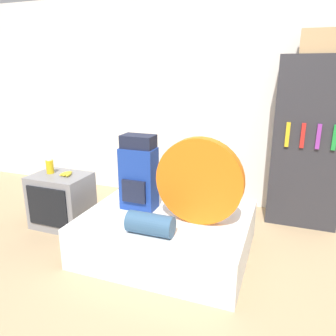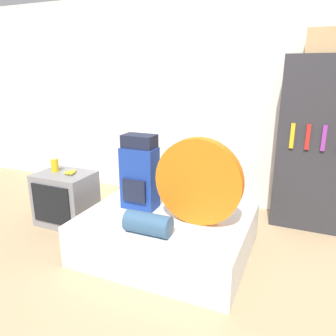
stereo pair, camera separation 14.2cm
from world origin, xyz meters
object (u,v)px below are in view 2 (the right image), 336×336
object	(u,v)px
tent_bag	(198,182)
bookshelf	(314,145)
canister	(55,165)
cardboard_box	(327,41)
sleeping_roll	(148,224)
television	(66,198)
backpack	(140,173)

from	to	relation	value
tent_bag	bookshelf	bearing A→B (deg)	54.06
canister	bookshelf	bearing A→B (deg)	21.49
tent_bag	cardboard_box	xyz separation A→B (m)	(0.88, 1.21, 1.18)
sleeping_roll	television	distance (m)	1.41
backpack	sleeping_roll	bearing A→B (deg)	-55.47
backpack	sleeping_roll	distance (m)	0.61
television	bookshelf	size ratio (longest dim) A/B	0.33
backpack	cardboard_box	world-z (taller)	cardboard_box
sleeping_roll	backpack	bearing A→B (deg)	124.53
backpack	cardboard_box	distance (m)	2.23
television	cardboard_box	xyz separation A→B (m)	(2.49, 1.04, 1.66)
television	canister	world-z (taller)	canister
tent_bag	sleeping_roll	xyz separation A→B (m)	(-0.31, -0.35, -0.29)
television	bookshelf	bearing A→B (deg)	22.95
backpack	canister	size ratio (longest dim) A/B	4.42
sleeping_roll	cardboard_box	bearing A→B (deg)	52.70
backpack	television	xyz separation A→B (m)	(-0.99, 0.06, -0.44)
tent_bag	television	xyz separation A→B (m)	(-1.61, 0.17, -0.48)
tent_bag	sleeping_roll	distance (m)	0.55
television	canister	size ratio (longest dim) A/B	3.73
television	tent_bag	bearing A→B (deg)	-5.92
backpack	tent_bag	size ratio (longest dim) A/B	0.94
tent_bag	canister	bearing A→B (deg)	173.79
sleeping_roll	bookshelf	bearing A→B (deg)	52.82
tent_bag	canister	world-z (taller)	tent_bag
sleeping_roll	bookshelf	xyz separation A→B (m)	(1.20, 1.58, 0.44)
backpack	sleeping_roll	size ratio (longest dim) A/B	1.85
sleeping_roll	cardboard_box	world-z (taller)	cardboard_box
cardboard_box	backpack	bearing A→B (deg)	-143.73
tent_bag	bookshelf	xyz separation A→B (m)	(0.89, 1.23, 0.15)
backpack	television	bearing A→B (deg)	176.26
tent_bag	sleeping_roll	bearing A→B (deg)	-131.15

